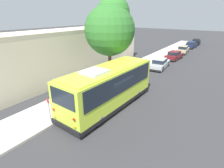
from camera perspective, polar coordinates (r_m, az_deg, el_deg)
ground_plane at (r=13.79m, az=-0.03°, el=-7.32°), size 160.00×160.00×0.00m
sidewalk_slab at (r=15.68m, az=-10.18°, el=-3.60°), size 80.00×3.07×0.15m
curb_strip at (r=14.69m, az=-5.65°, el=-5.16°), size 80.00×0.14×0.15m
shuttle_bus at (r=13.09m, az=-1.05°, el=-0.44°), size 8.74×2.92×3.30m
parked_sedan_silver at (r=24.27m, az=15.32°, el=6.42°), size 4.70×2.05×1.27m
parked_sedan_maroon at (r=29.82m, az=19.63°, el=8.73°), size 4.27×1.96×1.30m
parked_sedan_tan at (r=35.46m, az=22.16°, el=10.33°), size 4.54×1.91×1.32m
parked_sedan_navy at (r=41.88m, az=24.38°, el=11.52°), size 4.67×1.93×1.28m
parked_sedan_black at (r=47.21m, az=25.75°, el=12.27°), size 4.20×1.89×1.29m
street_tree at (r=17.09m, az=-0.52°, el=18.18°), size 4.71×4.71×8.22m
sign_post_near at (r=12.00m, az=-19.78°, el=-8.07°), size 0.06×0.22×1.64m
sign_post_far at (r=13.07m, az=-13.14°, el=-5.48°), size 0.06×0.06×1.39m
building_backdrop at (r=23.22m, az=-15.40°, el=10.38°), size 22.18×8.22×5.21m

